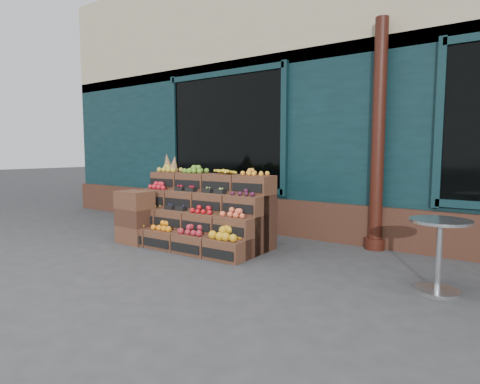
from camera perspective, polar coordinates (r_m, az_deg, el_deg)
The scene contains 6 objects.
ground at distance 4.86m, azimuth -2.95°, elevation -10.84°, with size 60.00×60.00×0.00m, color #373739.
shop_facade at distance 9.27m, azimuth 17.53°, elevation 11.75°, with size 12.00×6.24×4.80m.
crate_display at distance 6.02m, azimuth -5.80°, elevation -3.53°, with size 2.20×1.11×1.36m.
spare_crates at distance 6.31m, azimuth -14.73°, elevation -3.47°, with size 0.54×0.38×0.80m.
bistro_table at distance 4.43m, azimuth 26.47°, elevation -7.03°, with size 0.58×0.58×0.73m.
shopkeeper at distance 8.05m, azimuth 1.14°, elevation 3.60°, with size 0.79×0.52×2.17m, color #1C6536.
Camera 1 is at (2.91, -3.64, 1.39)m, focal length 30.00 mm.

